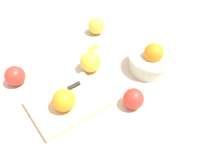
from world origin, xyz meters
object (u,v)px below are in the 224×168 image
(apple_front_right, at_px, (15,76))
(apple_front_left, at_px, (96,26))
(orange_on_board, at_px, (64,100))
(apple_back_center, at_px, (133,99))
(cutting_board, at_px, (67,103))
(apple_front_center, at_px, (90,62))
(knife, at_px, (66,90))
(bowl, at_px, (152,60))

(apple_front_right, xyz_separation_m, apple_front_left, (-0.41, -0.02, 0.00))
(orange_on_board, relative_size, apple_back_center, 1.04)
(orange_on_board, bearing_deg, cutting_board, -141.03)
(apple_front_center, height_order, apple_front_right, apple_front_center)
(cutting_board, height_order, apple_front_right, apple_front_right)
(cutting_board, relative_size, apple_front_left, 3.23)
(apple_front_center, bearing_deg, apple_back_center, 84.44)
(knife, height_order, apple_back_center, apple_back_center)
(orange_on_board, height_order, knife, orange_on_board)
(apple_front_center, xyz_separation_m, apple_back_center, (0.02, 0.23, -0.00))
(orange_on_board, height_order, apple_back_center, orange_on_board)
(orange_on_board, bearing_deg, knife, -129.39)
(apple_front_center, xyz_separation_m, apple_front_right, (0.23, -0.14, -0.00))
(orange_on_board, distance_m, apple_front_left, 0.45)
(bowl, distance_m, apple_back_center, 0.20)
(cutting_board, xyz_separation_m, apple_front_left, (-0.35, -0.23, 0.03))
(cutting_board, distance_m, apple_front_right, 0.22)
(bowl, distance_m, apple_front_center, 0.23)
(bowl, bearing_deg, apple_back_center, 20.30)
(apple_back_center, bearing_deg, cutting_board, -46.46)
(apple_back_center, bearing_deg, orange_on_board, -40.09)
(bowl, relative_size, apple_back_center, 2.55)
(apple_front_right, bearing_deg, cutting_board, 105.90)
(cutting_board, distance_m, knife, 0.05)
(cutting_board, relative_size, apple_front_right, 3.30)
(orange_on_board, xyz_separation_m, apple_front_left, (-0.37, -0.25, -0.02))
(knife, xyz_separation_m, apple_front_left, (-0.33, -0.19, 0.01))
(cutting_board, bearing_deg, bowl, 165.60)
(orange_on_board, bearing_deg, apple_front_right, -79.68)
(orange_on_board, distance_m, apple_front_right, 0.23)
(knife, relative_size, apple_front_left, 2.16)
(orange_on_board, xyz_separation_m, apple_front_right, (0.04, -0.22, -0.02))
(apple_front_left, relative_size, apple_back_center, 1.05)
(orange_on_board, height_order, apple_front_right, orange_on_board)
(cutting_board, bearing_deg, apple_front_right, -74.10)
(bowl, relative_size, cutting_board, 0.75)
(apple_front_center, distance_m, apple_front_left, 0.24)
(bowl, height_order, apple_front_right, bowl)
(bowl, height_order, apple_front_center, bowl)
(bowl, bearing_deg, orange_on_board, -11.31)
(apple_back_center, bearing_deg, knife, -57.76)
(apple_back_center, bearing_deg, apple_front_center, -95.56)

